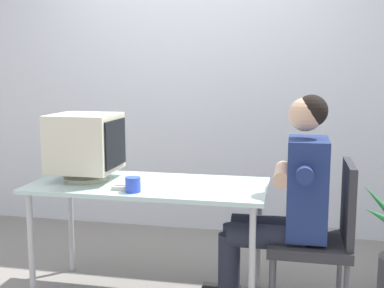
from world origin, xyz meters
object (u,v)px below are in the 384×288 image
at_px(office_chair, 322,231).
at_px(keyboard, 137,181).
at_px(crt_monitor, 86,143).
at_px(desk_mug, 133,184).
at_px(person_seated, 286,198).
at_px(desk, 149,193).

bearing_deg(office_chair, keyboard, -179.10).
xyz_separation_m(crt_monitor, office_chair, (1.44, -0.02, -0.46)).
distance_m(crt_monitor, desk_mug, 0.50).
bearing_deg(crt_monitor, office_chair, -0.85).
bearing_deg(keyboard, person_seated, 1.11).
bearing_deg(person_seated, office_chair, 0.00).
relative_size(keyboard, desk_mug, 4.24).
xyz_separation_m(office_chair, person_seated, (-0.20, -0.00, 0.19)).
height_order(office_chair, desk_mug, office_chair).
height_order(desk, office_chair, office_chair).
height_order(desk, person_seated, person_seated).
height_order(office_chair, person_seated, person_seated).
xyz_separation_m(keyboard, desk_mug, (0.05, -0.21, 0.03)).
bearing_deg(office_chair, desk_mug, -168.05).
distance_m(crt_monitor, keyboard, 0.41).
height_order(crt_monitor, person_seated, person_seated).
height_order(crt_monitor, office_chair, crt_monitor).
height_order(desk, desk_mug, desk_mug).
bearing_deg(crt_monitor, desk, -3.48).
relative_size(crt_monitor, office_chair, 0.46).
bearing_deg(person_seated, desk_mug, -165.29).
height_order(desk, crt_monitor, crt_monitor).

